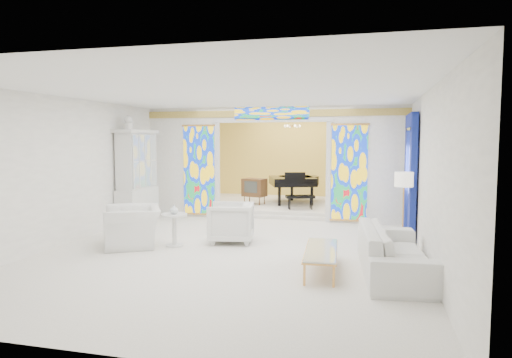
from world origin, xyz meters
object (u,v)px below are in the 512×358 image
(china_cabinet, at_px, (137,178))
(coffee_table, at_px, (321,251))
(armchair_left, at_px, (133,226))
(armchair_right, at_px, (231,223))
(tv_console, at_px, (254,188))
(sofa, at_px, (395,251))
(grand_piano, at_px, (295,181))

(china_cabinet, bearing_deg, coffee_table, -32.23)
(china_cabinet, xyz_separation_m, armchair_left, (1.13, -2.26, -0.78))
(armchair_right, distance_m, tv_console, 4.41)
(armchair_left, relative_size, sofa, 0.47)
(armchair_left, height_order, grand_piano, grand_piano)
(coffee_table, bearing_deg, armchair_left, 167.00)
(armchair_left, relative_size, grand_piano, 0.44)
(china_cabinet, distance_m, sofa, 6.91)
(china_cabinet, xyz_separation_m, coffee_table, (5.02, -3.16, -0.83))
(coffee_table, distance_m, tv_console, 6.60)
(armchair_right, height_order, sofa, armchair_right)
(armchair_right, xyz_separation_m, tv_console, (-0.61, 4.36, 0.27))
(grand_piano, bearing_deg, china_cabinet, -154.14)
(sofa, bearing_deg, tv_console, 27.77)
(sofa, distance_m, grand_piano, 7.09)
(armchair_left, bearing_deg, grand_piano, 128.22)
(china_cabinet, height_order, sofa, china_cabinet)
(armchair_left, height_order, armchair_right, armchair_right)
(coffee_table, bearing_deg, grand_piano, 102.68)
(sofa, distance_m, tv_console, 7.01)
(armchair_left, bearing_deg, tv_console, 137.01)
(grand_piano, xyz_separation_m, tv_console, (-1.15, -0.68, -0.16))
(sofa, xyz_separation_m, tv_console, (-3.81, 5.87, 0.31))
(armchair_right, relative_size, grand_piano, 0.33)
(armchair_left, relative_size, tv_console, 1.56)
(armchair_right, xyz_separation_m, coffee_table, (2.05, -1.67, -0.08))
(armchair_right, height_order, coffee_table, armchair_right)
(armchair_left, bearing_deg, coffee_table, 47.46)
(china_cabinet, height_order, tv_console, china_cabinet)
(tv_console, bearing_deg, armchair_left, -89.11)
(sofa, bearing_deg, china_cabinet, 58.78)
(grand_piano, bearing_deg, coffee_table, -96.83)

